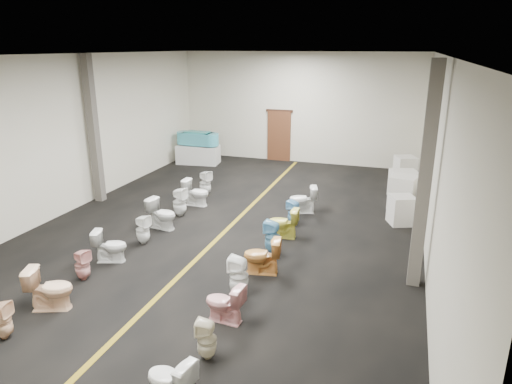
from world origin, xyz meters
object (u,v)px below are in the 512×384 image
Objects in this scene: bathtub at (198,138)px; toilet_right_1 at (170,381)px; toilet_left_9 at (205,183)px; toilet_right_5 at (262,256)px; toilet_left_5 at (143,230)px; toilet_right_8 at (294,213)px; toilet_left_7 at (180,202)px; display_table at (198,154)px; appliance_crate_a at (401,210)px; toilet_left_8 at (196,193)px; toilet_left_4 at (110,246)px; toilet_left_2 at (50,288)px; appliance_crate_d at (405,169)px; toilet_right_4 at (239,276)px; toilet_left_6 at (162,214)px; appliance_crate_b at (403,192)px; toilet_right_3 at (225,303)px; toilet_right_7 at (283,223)px; toilet_right_9 at (303,200)px; toilet_left_1 at (2,320)px; appliance_crate_c at (404,185)px; toilet_right_6 at (273,237)px; toilet_left_3 at (82,265)px; toilet_right_2 at (207,339)px.

bathtub reaches higher than toilet_right_1.
toilet_right_5 is (3.43, -4.59, -0.01)m from toilet_left_9.
toilet_left_5 is 4.05m from toilet_left_9.
toilet_right_5 reaches higher than toilet_right_8.
toilet_left_5 is at bearing -173.30° from toilet_left_7.
bathtub is (0.00, 0.00, 0.69)m from display_table.
toilet_right_5 is at bearing -169.59° from toilet_right_1.
appliance_crate_a is 1.08× the size of toilet_right_1.
toilet_left_9 is 3.77m from toilet_right_8.
toilet_left_8 is at bearing 3.19° from toilet_left_7.
toilet_left_4 is 3.12m from toilet_left_7.
toilet_left_2 is at bearing -174.28° from toilet_left_7.
bathtub reaches higher than toilet_left_5.
toilet_right_4 is at bearing -107.46° from appliance_crate_d.
toilet_left_4 is 1.01× the size of toilet_left_5.
bathtub reaches higher than toilet_right_8.
toilet_left_4 is at bearing -16.88° from toilet_left_2.
toilet_left_6 reaches higher than toilet_right_5.
appliance_crate_b is 1.36× the size of toilet_right_3.
toilet_left_6 reaches higher than toilet_right_1.
toilet_right_7 is (3.35, -2.57, -0.02)m from toilet_left_9.
appliance_crate_a is 0.98× the size of toilet_left_8.
toilet_right_9 is at bearing -153.89° from appliance_crate_b.
toilet_left_1 is at bearing 162.28° from toilet_left_4.
appliance_crate_c is 1.20× the size of toilet_left_4.
toilet_right_6 is at bearing 20.54° from toilet_right_8.
toilet_right_8 is (-2.80, -3.35, -0.10)m from appliance_crate_c.
appliance_crate_c is 7.12m from toilet_left_7.
toilet_left_9 reaches higher than toilet_left_4.
toilet_right_9 is (-2.77, -4.29, -0.06)m from appliance_crate_d.
toilet_left_4 is 5.13m from toilet_left_9.
toilet_left_1 is 0.92× the size of toilet_left_5.
toilet_left_9 reaches higher than toilet_right_4.
toilet_left_7 is (0.17, 4.04, 0.08)m from toilet_left_3.
appliance_crate_c is 1.07× the size of toilet_left_7.
toilet_right_2 is at bearing -143.25° from toilet_left_7.
toilet_left_7 reaches higher than toilet_left_2.
bathtub is at bearing 90.00° from display_table.
toilet_right_7 is (5.41, -6.39, -0.68)m from bathtub.
appliance_crate_d is at bearing 90.00° from appliance_crate_a.
toilet_left_7 is at bearing -141.19° from toilet_right_4.
appliance_crate_b is at bearing -43.27° from toilet_left_1.
toilet_left_3 is at bearing -11.90° from toilet_left_2.
bathtub is 7.75m from toilet_right_8.
toilet_left_2 is (0.11, 1.00, 0.08)m from toilet_left_1.
toilet_left_8 is at bearing 6.15° from toilet_left_6.
toilet_left_7 is at bearing -136.92° from appliance_crate_d.
toilet_right_1 is at bearing -3.70° from toilet_right_7.
toilet_left_5 reaches higher than toilet_right_1.
appliance_crate_c is 7.69m from toilet_left_6.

